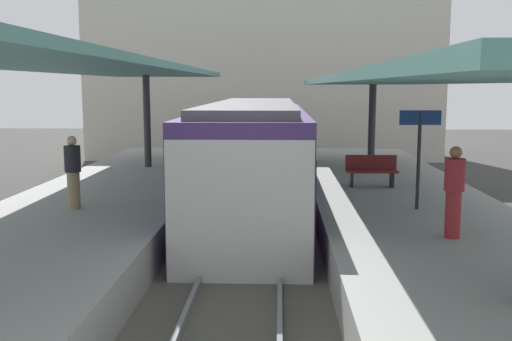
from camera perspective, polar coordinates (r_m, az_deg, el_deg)
The scene contains 14 objects.
ground_plane at distance 12.73m, azimuth -0.98°, elevation -8.89°, with size 80.00×80.00×0.00m, color #383835.
platform_left at distance 13.35m, azimuth -17.60°, elevation -6.24°, with size 4.40×28.00×1.00m, color #9E9E99.
platform_right at distance 12.94m, azimuth 16.17°, elevation -6.62°, with size 4.40×28.00×1.00m, color #9E9E99.
track_ballast at distance 12.70m, azimuth -0.99°, elevation -8.46°, with size 3.20×28.00×0.20m, color #59544C.
rail_near_side at distance 12.71m, azimuth -4.26°, elevation -7.67°, with size 0.08×28.00×0.14m, color slate.
rail_far_side at distance 12.63m, azimuth 2.31°, elevation -7.75°, with size 0.08×28.00×0.14m, color slate.
commuter_train at distance 16.43m, azimuth -0.18°, elevation 1.15°, with size 2.78×12.20×3.10m.
canopy_left at distance 14.28m, azimuth -16.32°, elevation 9.54°, with size 4.18×21.00×3.28m.
canopy_right at distance 13.90m, azimuth 15.34°, elevation 8.38°, with size 4.18×21.00×2.97m.
platform_bench at distance 16.43m, azimuth 11.11°, elevation 0.07°, with size 1.40×0.41×0.86m.
platform_sign at distance 13.49m, azimuth 15.57°, elevation 3.15°, with size 0.90×0.08×2.21m.
passenger_near_bench at distance 11.18m, azimuth 18.64°, elevation -1.87°, with size 0.36×0.36×1.67m.
passenger_mid_platform at distance 13.79m, azimuth -17.32°, elevation -0.05°, with size 0.36×0.36×1.64m.
station_building_backdrop at distance 32.21m, azimuth 0.78°, elevation 11.29°, with size 18.00×6.00×11.00m, color beige.
Camera 1 is at (0.70, -12.15, 3.72)m, focal length 41.28 mm.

